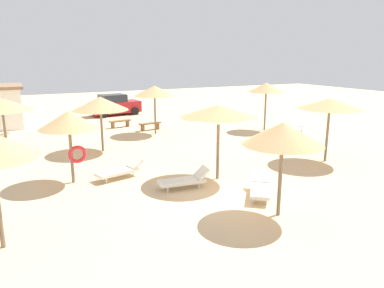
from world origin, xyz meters
The scene contains 16 objects.
ground_plane centered at (0.00, 0.00, 0.00)m, with size 80.00×80.00×0.00m, color #DBBA8C.
parasol_0 centered at (-4.70, 3.86, 2.41)m, with size 2.23×2.23×2.78m.
parasol_1 centered at (0.50, 1.74, 2.70)m, with size 2.97×2.97×2.94m.
parasol_2 centered at (0.42, -2.04, 2.55)m, with size 2.40×2.40×2.89m.
parasol_3 centered at (8.28, 8.81, 2.78)m, with size 2.29×2.29×3.10m.
parasol_4 centered at (-6.97, 10.83, 2.34)m, with size 3.11×3.11×2.67m.
parasol_5 centered at (1.43, 10.97, 2.67)m, with size 2.55×2.55×3.00m.
parasol_7 centered at (-2.55, 8.14, 2.44)m, with size 2.78×2.78×2.79m.
parasol_8 centered at (6.26, 1.65, 2.67)m, with size 2.83×2.83×2.92m.
lounger_0 centered at (-2.92, 3.57, 0.31)m, with size 2.00×1.08×0.67m.
lounger_1 centered at (-1.12, 1.35, 0.32)m, with size 1.94×0.83×0.74m.
lounger_2 centered at (0.90, -0.51, 0.31)m, with size 1.68×1.89×0.66m.
lounger_3 centered at (9.52, 7.22, 0.31)m, with size 1.99×1.45×0.62m.
bench_0 centered at (1.53, 12.21, 0.35)m, with size 1.54×0.60×0.49m.
bench_1 centered at (0.02, 13.99, 0.35)m, with size 1.55×0.65×0.49m.
parked_car centered at (1.12, 19.42, 0.82)m, with size 4.18×2.37×1.72m.
Camera 1 is at (-6.59, -10.10, 4.74)m, focal length 34.02 mm.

